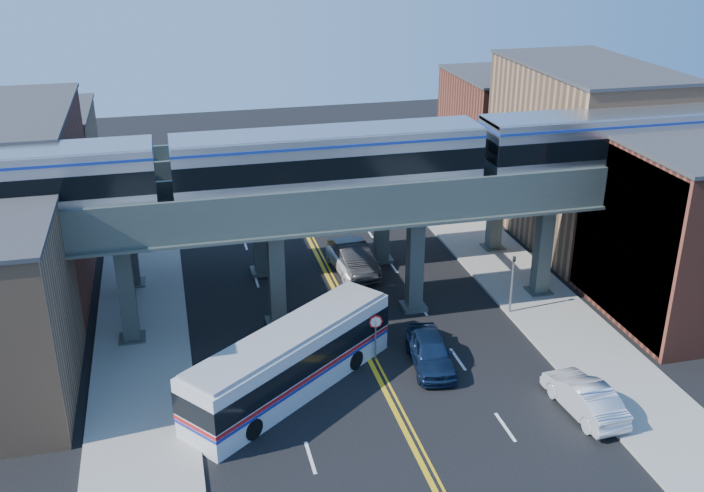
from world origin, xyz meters
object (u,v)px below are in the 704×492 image
Objects in this scene: car_lane_a at (431,351)px; car_lane_b at (353,258)px; transit_bus at (291,361)px; car_lane_c at (354,261)px; car_lane_d at (319,200)px; car_parked_curb at (584,397)px; stop_sign at (376,330)px; transit_train at (329,161)px; traffic_signal at (512,278)px.

car_lane_b is (-1.09, 12.10, 0.08)m from car_lane_a.
transit_bus reaches higher than car_lane_a.
car_lane_a is 12.04m from car_lane_c.
car_parked_curb is (6.58, -29.08, 0.02)m from car_lane_d.
car_lane_b is 1.13× the size of car_parked_curb.
car_parked_curb is at bearing -37.38° from car_lane_a.
car_lane_d is (0.12, 11.57, 0.07)m from car_lane_c.
stop_sign is at bearing -102.83° from car_lane_c.
car_lane_b is 1.02× the size of car_lane_d.
car_parked_curb is at bearing -51.12° from transit_train.
traffic_signal is 0.83× the size of car_lane_a.
transit_train is 10.78m from car_lane_c.
car_lane_d is 29.82m from car_parked_curb.
traffic_signal reaches higher than car_lane_d.
transit_train is 9.02× the size of car_lane_b.
traffic_signal is at bearing -51.29° from car_lane_c.
transit_train reaches higher than car_lane_d.
car_lane_b is at bearing 25.82° from transit_bus.
stop_sign is 9.41m from traffic_signal.
car_lane_d is at bearing 85.86° from stop_sign.
transit_train is 10.68m from car_lane_b.
car_lane_a is 12.15m from car_lane_b.
car_lane_b is (2.77, 5.87, -8.48)m from transit_train.
car_lane_d is at bearing 80.55° from transit_train.
car_lane_d is (1.62, 22.34, -0.96)m from stop_sign.
car_lane_a is 0.90× the size of car_lane_d.
traffic_signal is 20.72m from car_lane_d.
traffic_signal is at bearing -98.64° from car_parked_curb.
stop_sign is 0.64× the size of traffic_signal.
stop_sign is at bearing -18.01° from transit_bus.
stop_sign is 11.01m from car_lane_b.
car_lane_b is (-7.40, 7.87, -1.38)m from traffic_signal.
transit_bus is at bearing -117.08° from transit_train.
stop_sign is (1.27, -5.00, -7.64)m from transit_train.
traffic_signal reaches higher than car_parked_curb.
traffic_signal is 14.40m from transit_bus.
car_parked_curb is (8.20, -6.74, -0.94)m from stop_sign.
car_lane_d is (6.31, 24.04, -0.82)m from transit_bus.
car_lane_b reaches higher than car_lane_c.
transit_bus is at bearing -121.31° from car_lane_c.
transit_train reaches higher than car_parked_curb.
stop_sign is 10.66m from car_parked_curb.
car_lane_c is (0.00, -0.11, -0.20)m from car_lane_b.
transit_train is at bearing -119.56° from car_lane_b.
car_lane_d is at bearing 110.63° from traffic_signal.
transit_train is at bearing -55.65° from car_parked_curb.
traffic_signal reaches higher than transit_bus.
car_lane_b is at bearing 85.10° from car_lane_c.
car_lane_b is (1.50, 10.87, -0.84)m from stop_sign.
stop_sign reaches higher than car_lane_c.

